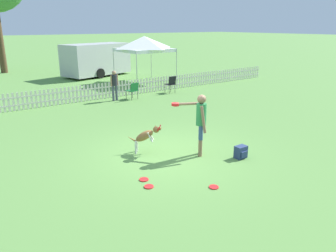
# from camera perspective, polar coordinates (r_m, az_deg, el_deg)

# --- Properties ---
(ground_plane) EXTENTS (240.00, 240.00, 0.00)m
(ground_plane) POSITION_cam_1_polar(r_m,az_deg,el_deg) (9.44, -0.15, -4.89)
(ground_plane) COLOR #5B8C42
(handler_person) EXTENTS (0.69, 1.09, 1.75)m
(handler_person) POSITION_cam_1_polar(r_m,az_deg,el_deg) (9.08, 5.54, 1.48)
(handler_person) COLOR #8C664C
(handler_person) RESTS_ON ground_plane
(leaping_dog) EXTENTS (0.84, 0.77, 0.87)m
(leaping_dog) POSITION_cam_1_polar(r_m,az_deg,el_deg) (9.35, -3.81, -1.63)
(leaping_dog) COLOR olive
(leaping_dog) RESTS_ON ground_plane
(frisbee_near_handler) EXTENTS (0.22, 0.22, 0.02)m
(frisbee_near_handler) POSITION_cam_1_polar(r_m,az_deg,el_deg) (7.95, -4.22, -9.27)
(frisbee_near_handler) COLOR red
(frisbee_near_handler) RESTS_ON ground_plane
(frisbee_near_dog) EXTENTS (0.22, 0.22, 0.02)m
(frisbee_near_dog) POSITION_cam_1_polar(r_m,az_deg,el_deg) (7.67, 7.98, -10.48)
(frisbee_near_dog) COLOR red
(frisbee_near_dog) RESTS_ON ground_plane
(frisbee_midfield) EXTENTS (0.22, 0.22, 0.02)m
(frisbee_midfield) POSITION_cam_1_polar(r_m,az_deg,el_deg) (7.62, -3.35, -10.49)
(frisbee_midfield) COLOR red
(frisbee_midfield) RESTS_ON ground_plane
(backpack_on_grass) EXTENTS (0.33, 0.27, 0.35)m
(backpack_on_grass) POSITION_cam_1_polar(r_m,az_deg,el_deg) (9.33, 12.59, -4.46)
(backpack_on_grass) COLOR navy
(backpack_on_grass) RESTS_ON ground_plane
(picket_fence) EXTENTS (27.22, 0.04, 0.79)m
(picket_fence) POSITION_cam_1_polar(r_m,az_deg,el_deg) (16.09, -16.81, 5.18)
(picket_fence) COLOR beige
(picket_fence) RESTS_ON ground_plane
(folding_chair_blue_left) EXTENTS (0.56, 0.58, 0.84)m
(folding_chair_blue_left) POSITION_cam_1_polar(r_m,az_deg,el_deg) (16.32, -6.12, 6.36)
(folding_chair_blue_left) COLOR #333338
(folding_chair_blue_left) RESTS_ON ground_plane
(folding_chair_center) EXTENTS (0.47, 0.49, 0.93)m
(folding_chair_center) POSITION_cam_1_polar(r_m,az_deg,el_deg) (17.73, 0.53, 7.52)
(folding_chair_center) COLOR #333338
(folding_chair_center) RESTS_ON ground_plane
(canopy_tent_secondary) EXTENTS (2.92, 2.92, 2.88)m
(canopy_tent_secondary) POSITION_cam_1_polar(r_m,az_deg,el_deg) (20.96, -4.16, 14.08)
(canopy_tent_secondary) COLOR #B2B2B2
(canopy_tent_secondary) RESTS_ON ground_plane
(spectator_standing) EXTENTS (0.42, 0.27, 1.46)m
(spectator_standing) POSITION_cam_1_polar(r_m,az_deg,el_deg) (16.10, -9.32, 7.41)
(spectator_standing) COLOR #474C5B
(spectator_standing) RESTS_ON ground_plane
(equipment_trailer) EXTENTS (5.67, 3.28, 2.27)m
(equipment_trailer) POSITION_cam_1_polar(r_m,az_deg,el_deg) (24.38, -12.36, 11.32)
(equipment_trailer) COLOR #B7B7B7
(equipment_trailer) RESTS_ON ground_plane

